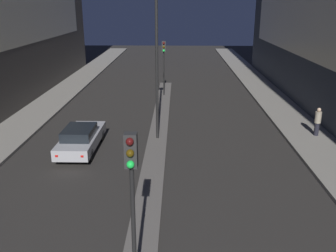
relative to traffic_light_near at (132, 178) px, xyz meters
name	(u,v)px	position (x,y,z in m)	size (l,w,h in m)	color
median_strip	(158,137)	(0.00, 12.20, -3.37)	(1.10, 31.03, 0.11)	#66605B
traffic_light_near	(132,178)	(0.00, 0.00, 0.00)	(0.32, 0.42, 4.51)	black
traffic_light_mid	(164,56)	(0.00, 22.61, 0.00)	(0.32, 0.42, 4.51)	black
street_lamp	(156,24)	(0.00, 11.98, 3.10)	(0.55, 0.55, 9.41)	black
car_left_lane	(81,138)	(-4.01, 10.17, -2.70)	(1.76, 4.77, 1.39)	#B2B2B7
pedestrian_on_right_sidewalk	(318,121)	(9.34, 12.48, -2.36)	(0.36, 0.36, 1.68)	black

